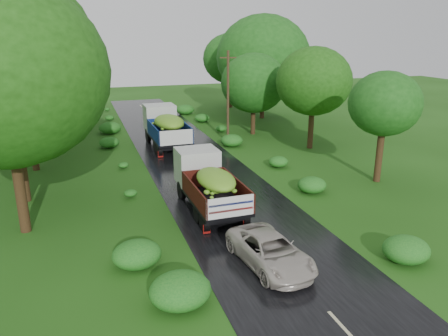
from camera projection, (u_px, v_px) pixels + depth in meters
name	position (u px, v px, depth m)	size (l,w,h in m)	color
ground	(285.00, 265.00, 17.18)	(120.00, 120.00, 0.00)	#1A430E
road	(241.00, 216.00, 21.71)	(6.50, 80.00, 0.02)	black
road_lines	(234.00, 208.00, 22.61)	(0.12, 69.60, 0.00)	#BFB78C
truck_near	(208.00, 180.00, 22.22)	(2.36, 6.41, 2.68)	black
truck_far	(165.00, 125.00, 34.33)	(2.62, 7.14, 2.99)	black
car	(270.00, 251.00, 16.93)	(2.04, 4.43, 1.23)	#BCB2A7
utility_pole	(228.00, 96.00, 34.97)	(1.27, 0.41, 7.34)	#382616
trees_left	(31.00, 60.00, 30.32)	(6.84, 32.86, 10.23)	black
trees_right	(269.00, 69.00, 40.49)	(7.55, 31.60, 8.17)	black
shrubs	(195.00, 160.00, 29.75)	(11.90, 44.00, 0.70)	#155C1A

